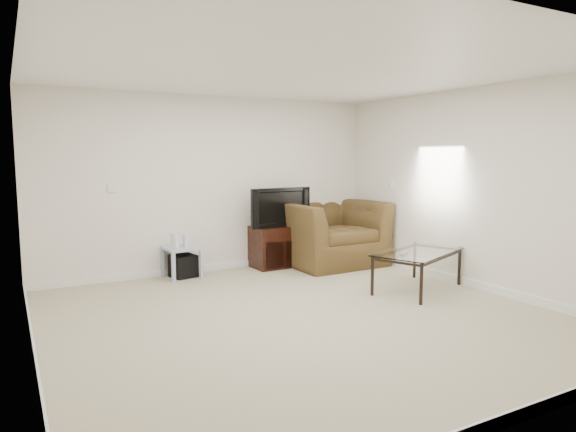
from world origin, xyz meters
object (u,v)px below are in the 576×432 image
tv_stand (276,246)px  coffee_table (418,271)px  television (277,207)px  subwoofer (183,266)px  recliner (330,222)px  side_table (182,262)px

tv_stand → coffee_table: size_ratio=0.59×
television → coffee_table: 2.31m
tv_stand → television: bearing=-90.0°
subwoofer → coffee_table: coffee_table is taller
subwoofer → recliner: recliner is taller
television → recliner: size_ratio=0.63×
tv_stand → side_table: (-1.46, 0.00, -0.10)m
side_table → coffee_table: bearing=-41.0°
subwoofer → coffee_table: 3.13m
side_table → coffee_table: (2.36, -2.05, 0.03)m
side_table → subwoofer: bearing=38.9°
recliner → tv_stand: bearing=162.8°
subwoofer → recliner: bearing=-6.3°
tv_stand → television: (0.00, -0.03, 0.60)m
coffee_table → television: bearing=114.0°
television → subwoofer: size_ratio=3.01×
tv_stand → coffee_table: 2.24m
recliner → subwoofer: bearing=172.3°
tv_stand → recliner: 0.91m
tv_stand → recliner: (0.81, -0.23, 0.34)m
television → side_table: bearing=174.0°
subwoofer → television: bearing=-2.0°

